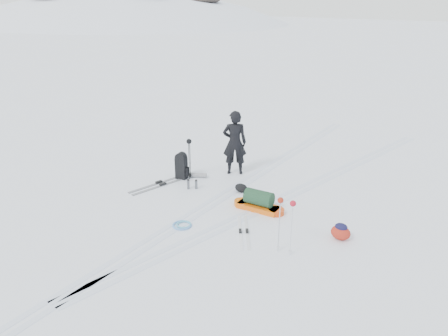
{
  "coord_description": "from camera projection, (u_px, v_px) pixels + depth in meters",
  "views": [
    {
      "loc": [
        6.57,
        -7.95,
        5.01
      ],
      "look_at": [
        0.2,
        0.19,
        0.95
      ],
      "focal_mm": 35.0,
      "sensor_mm": 36.0,
      "label": 1
    }
  ],
  "objects": [
    {
      "name": "ground",
      "position": [
        213.0,
        202.0,
        11.43
      ],
      "size": [
        200.0,
        200.0,
        0.0
      ],
      "primitive_type": "plane",
      "color": "white",
      "rests_on": "ground"
    },
    {
      "name": "skier",
      "position": [
        235.0,
        143.0,
        12.95
      ],
      "size": [
        0.85,
        0.81,
        1.95
      ],
      "primitive_type": "imported",
      "rotation": [
        0.0,
        0.0,
        3.8
      ],
      "color": "black",
      "rests_on": "ground"
    },
    {
      "name": "ski_tracks",
      "position": [
        252.0,
        197.0,
        11.72
      ],
      "size": [
        3.38,
        17.97,
        0.01
      ],
      "color": "silver",
      "rests_on": "ground"
    },
    {
      "name": "expedition_rucksack",
      "position": [
        183.0,
        166.0,
        12.79
      ],
      "size": [
        0.77,
        0.69,
        0.81
      ],
      "rotation": [
        0.0,
        0.0,
        0.24
      ],
      "color": "black",
      "rests_on": "ground"
    },
    {
      "name": "ski_poles_silver",
      "position": [
        286.0,
        208.0,
        8.78
      ],
      "size": [
        0.4,
        0.15,
        1.25
      ],
      "rotation": [
        0.0,
        0.0,
        0.26
      ],
      "color": "#B0B3B7",
      "rests_on": "ground"
    },
    {
      "name": "small_daypack",
      "position": [
        341.0,
        232.0,
        9.62
      ],
      "size": [
        0.55,
        0.5,
        0.38
      ],
      "rotation": [
        0.0,
        0.0,
        -0.49
      ],
      "color": "maroon",
      "rests_on": "ground"
    },
    {
      "name": "touring_skis_grey",
      "position": [
        161.0,
        184.0,
        12.5
      ],
      "size": [
        0.62,
        2.03,
        0.07
      ],
      "rotation": [
        0.0,
        0.0,
        1.4
      ],
      "color": "gray",
      "rests_on": "ground"
    },
    {
      "name": "pulk_sled",
      "position": [
        259.0,
        202.0,
        10.96
      ],
      "size": [
        1.4,
        0.58,
        0.52
      ],
      "rotation": [
        0.0,
        0.0,
        0.13
      ],
      "color": "#E35C0D",
      "rests_on": "ground"
    },
    {
      "name": "thermos_pair",
      "position": [
        192.0,
        184.0,
        12.17
      ],
      "size": [
        0.24,
        0.22,
        0.29
      ],
      "rotation": [
        0.0,
        0.0,
        -0.06
      ],
      "color": "#56585D",
      "rests_on": "ground"
    },
    {
      "name": "touring_skis_white",
      "position": [
        244.0,
        232.0,
        9.96
      ],
      "size": [
        1.16,
        1.38,
        0.06
      ],
      "rotation": [
        0.0,
        0.0,
        -0.9
      ],
      "color": "silver",
      "rests_on": "ground"
    },
    {
      "name": "rope_coil",
      "position": [
        183.0,
        225.0,
        10.23
      ],
      "size": [
        0.54,
        0.54,
        0.06
      ],
      "rotation": [
        0.0,
        0.0,
        -0.19
      ],
      "color": "#5997DA",
      "rests_on": "ground"
    },
    {
      "name": "ski_poles_black",
      "position": [
        189.0,
        146.0,
        12.56
      ],
      "size": [
        0.15,
        0.18,
        1.23
      ],
      "rotation": [
        0.0,
        0.0,
        -0.32
      ],
      "color": "black",
      "rests_on": "ground"
    },
    {
      "name": "stuff_sack",
      "position": [
        241.0,
        188.0,
        12.0
      ],
      "size": [
        0.44,
        0.39,
        0.23
      ],
      "rotation": [
        0.0,
        0.0,
        0.35
      ],
      "color": "black",
      "rests_on": "ground"
    }
  ]
}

